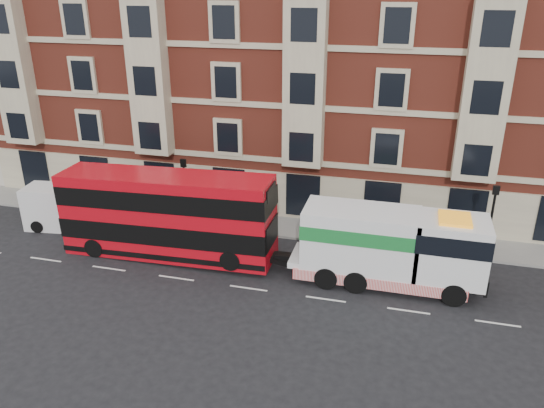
{
  "coord_description": "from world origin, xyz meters",
  "views": [
    {
      "loc": [
        7.08,
        -22.28,
        14.55
      ],
      "look_at": [
        0.2,
        4.0,
        3.09
      ],
      "focal_mm": 35.0,
      "sensor_mm": 36.0,
      "label": 1
    }
  ],
  "objects": [
    {
      "name": "lamp_post_west",
      "position": [
        -6.0,
        6.2,
        2.68
      ],
      "size": [
        0.35,
        0.15,
        4.35
      ],
      "color": "black",
      "rests_on": "sidewalk"
    },
    {
      "name": "double_decker_bus",
      "position": [
        -5.39,
        2.28,
        2.59
      ],
      "size": [
        12.05,
        2.77,
        4.88
      ],
      "color": "red",
      "rests_on": "ground"
    },
    {
      "name": "victorian_terrace",
      "position": [
        0.5,
        15.0,
        10.07
      ],
      "size": [
        45.0,
        12.0,
        20.4
      ],
      "color": "maroon",
      "rests_on": "ground"
    },
    {
      "name": "tow_truck",
      "position": [
        6.68,
        2.28,
        2.13
      ],
      "size": [
        9.65,
        2.85,
        4.02
      ],
      "color": "white",
      "rests_on": "ground"
    },
    {
      "name": "box_van",
      "position": [
        -13.18,
        4.16,
        1.32
      ],
      "size": [
        5.41,
        2.77,
        2.69
      ],
      "rotation": [
        0.0,
        0.0,
        0.14
      ],
      "color": "silver",
      "rests_on": "ground"
    },
    {
      "name": "ground",
      "position": [
        0.0,
        0.0,
        0.0
      ],
      "size": [
        120.0,
        120.0,
        0.0
      ],
      "primitive_type": "plane",
      "color": "black",
      "rests_on": "ground"
    },
    {
      "name": "lamp_post_east",
      "position": [
        12.0,
        6.2,
        2.68
      ],
      "size": [
        0.35,
        0.15,
        4.35
      ],
      "color": "black",
      "rests_on": "sidewalk"
    },
    {
      "name": "sidewalk",
      "position": [
        0.0,
        7.5,
        0.07
      ],
      "size": [
        90.0,
        3.0,
        0.15
      ],
      "primitive_type": "cube",
      "color": "slate",
      "rests_on": "ground"
    },
    {
      "name": "pedestrian",
      "position": [
        -9.81,
        6.55,
        0.93
      ],
      "size": [
        0.66,
        0.55,
        1.55
      ],
      "primitive_type": "imported",
      "rotation": [
        0.0,
        0.0,
        -0.36
      ],
      "color": "black",
      "rests_on": "sidewalk"
    }
  ]
}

